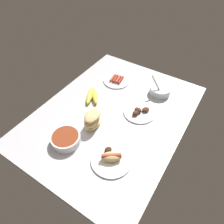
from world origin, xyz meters
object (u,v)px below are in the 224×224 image
(banana_bunch, at_px, (92,96))
(bowl_chili, at_px, (66,139))
(plate_grilled_meat, at_px, (139,112))
(bread_stack, at_px, (93,119))
(bowl_coleslaw, at_px, (160,90))
(plate_sausages, at_px, (117,80))
(plate_hotdog_assembled, at_px, (111,158))

(banana_bunch, bearing_deg, bowl_chili, 14.65)
(plate_grilled_meat, distance_m, bread_stack, 0.32)
(bowl_coleslaw, relative_size, bread_stack, 1.00)
(plate_grilled_meat, relative_size, bowl_chili, 1.24)
(plate_grilled_meat, relative_size, plate_sausages, 1.03)
(plate_hotdog_assembled, bearing_deg, bowl_coleslaw, -179.62)
(plate_sausages, xyz_separation_m, banana_bunch, (0.26, -0.04, 0.01))
(bowl_chili, distance_m, plate_sausages, 0.65)
(plate_grilled_meat, xyz_separation_m, plate_sausages, (-0.21, -0.31, -0.00))
(bowl_chili, distance_m, plate_hotdog_assembled, 0.29)
(bowl_coleslaw, relative_size, plate_hotdog_assembled, 0.68)
(plate_hotdog_assembled, height_order, bread_stack, bread_stack)
(plate_hotdog_assembled, distance_m, plate_sausages, 0.70)
(plate_grilled_meat, distance_m, plate_sausages, 0.37)
(banana_bunch, bearing_deg, plate_hotdog_assembled, 47.98)
(bowl_chili, relative_size, banana_bunch, 0.94)
(plate_grilled_meat, bearing_deg, bowl_chili, -29.68)
(bread_stack, bearing_deg, banana_bunch, -142.42)
(plate_grilled_meat, distance_m, banana_bunch, 0.36)
(bread_stack, bearing_deg, bowl_coleslaw, 156.38)
(plate_sausages, relative_size, banana_bunch, 1.13)
(plate_grilled_meat, bearing_deg, plate_hotdog_assembled, 5.03)
(bowl_coleslaw, bearing_deg, bread_stack, -23.62)
(plate_hotdog_assembled, bearing_deg, banana_bunch, -132.02)
(bowl_chili, distance_m, bowl_coleslaw, 0.75)
(bowl_chili, height_order, bowl_coleslaw, bowl_coleslaw)
(bread_stack, distance_m, banana_bunch, 0.26)
(plate_grilled_meat, height_order, bowl_chili, bowl_chili)
(plate_grilled_meat, relative_size, banana_bunch, 1.16)
(plate_hotdog_assembled, height_order, plate_sausages, plate_hotdog_assembled)
(bowl_chili, height_order, banana_bunch, bowl_chili)
(plate_hotdog_assembled, xyz_separation_m, bread_stack, (-0.14, -0.23, 0.04))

